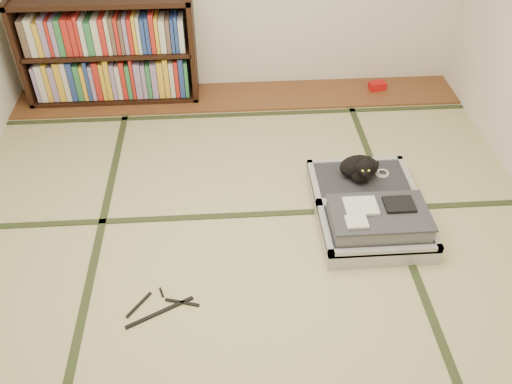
{
  "coord_description": "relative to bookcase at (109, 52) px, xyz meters",
  "views": [
    {
      "loc": [
        -0.14,
        -2.36,
        2.55
      ],
      "look_at": [
        0.05,
        0.35,
        0.25
      ],
      "focal_mm": 38.0,
      "sensor_mm": 36.0,
      "label": 1
    }
  ],
  "objects": [
    {
      "name": "cat",
      "position": [
        1.9,
        -1.49,
        -0.22
      ],
      "size": [
        0.32,
        0.32,
        0.26
      ],
      "color": "black",
      "rests_on": "suitcase"
    },
    {
      "name": "room_shell",
      "position": [
        1.11,
        -2.07,
        1.01
      ],
      "size": [
        4.5,
        4.5,
        4.5
      ],
      "color": "white",
      "rests_on": "ground"
    },
    {
      "name": "wood_strip",
      "position": [
        1.11,
        -0.07,
        -0.44
      ],
      "size": [
        4.0,
        0.5,
        0.02
      ],
      "primitive_type": "cube",
      "color": "brown",
      "rests_on": "ground"
    },
    {
      "name": "bookcase",
      "position": [
        0.0,
        0.0,
        0.0
      ],
      "size": [
        1.49,
        0.34,
        0.96
      ],
      "color": "black",
      "rests_on": "wood_strip"
    },
    {
      "name": "red_item",
      "position": [
        2.4,
        -0.04,
        -0.4
      ],
      "size": [
        0.16,
        0.12,
        0.07
      ],
      "primitive_type": "cube",
      "rotation": [
        0.0,
        0.0,
        0.18
      ],
      "color": "red",
      "rests_on": "wood_strip"
    },
    {
      "name": "hanger",
      "position": [
        0.55,
        -2.43,
        -0.44
      ],
      "size": [
        0.42,
        0.29,
        0.01
      ],
      "color": "black",
      "rests_on": "floor"
    },
    {
      "name": "cable_coil",
      "position": [
        2.08,
        -1.45,
        -0.3
      ],
      "size": [
        0.1,
        0.1,
        0.02
      ],
      "color": "white",
      "rests_on": "suitcase"
    },
    {
      "name": "tatami_borders",
      "position": [
        1.11,
        -1.57,
        -0.45
      ],
      "size": [
        4.0,
        4.5,
        0.01
      ],
      "color": "#2D381E",
      "rests_on": "ground"
    },
    {
      "name": "suitcase",
      "position": [
        1.92,
        -1.78,
        -0.35
      ],
      "size": [
        0.71,
        0.95,
        0.28
      ],
      "color": "#B3B2B7",
      "rests_on": "floor"
    },
    {
      "name": "floor",
      "position": [
        1.11,
        -2.07,
        -0.45
      ],
      "size": [
        4.5,
        4.5,
        0.0
      ],
      "primitive_type": "plane",
      "color": "#CABE86",
      "rests_on": "ground"
    }
  ]
}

